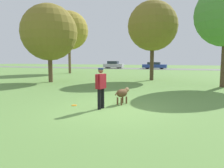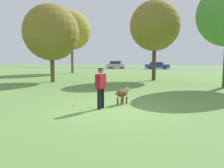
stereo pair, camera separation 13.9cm
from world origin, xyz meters
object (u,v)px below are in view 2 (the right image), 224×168
object	(u,v)px
tree_mid_center	(155,26)
tree_near_left	(51,33)
tree_far_left	(72,31)
person	(101,85)
parked_car_silver	(116,65)
parked_car_blue	(157,65)
dog	(123,93)
frisbee	(74,105)

from	to	relation	value
tree_mid_center	tree_near_left	world-z (taller)	tree_mid_center
tree_mid_center	tree_far_left	bearing A→B (deg)	152.80
person	parked_car_silver	distance (m)	35.22
person	parked_car_blue	bearing A→B (deg)	16.07
tree_far_left	tree_near_left	bearing A→B (deg)	-68.69
dog	frisbee	world-z (taller)	dog
person	parked_car_blue	world-z (taller)	person
person	dog	bearing A→B (deg)	-13.60
frisbee	tree_far_left	distance (m)	21.04
frisbee	tree_near_left	bearing A→B (deg)	129.63
tree_mid_center	tree_near_left	xyz separation A→B (m)	(-7.59, -4.21, -0.73)
person	parked_car_blue	size ratio (longest dim) A/B	0.35
tree_mid_center	parked_car_silver	distance (m)	24.59
person	tree_far_left	world-z (taller)	tree_far_left
frisbee	parked_car_silver	world-z (taller)	parked_car_silver
tree_mid_center	parked_car_blue	xyz separation A→B (m)	(-2.71, 22.20, -4.08)
frisbee	parked_car_blue	xyz separation A→B (m)	(-1.30, 33.87, 0.62)
tree_mid_center	tree_far_left	xyz separation A→B (m)	(-11.55, 5.94, 0.79)
frisbee	parked_car_silver	size ratio (longest dim) A/B	0.06
parked_car_silver	tree_far_left	bearing A→B (deg)	-94.88
person	tree_near_left	size ratio (longest dim) A/B	0.25
frisbee	parked_car_blue	distance (m)	33.90
frisbee	parked_car_silver	xyz separation A→B (m)	(-9.30, 33.43, 0.69)
tree_near_left	parked_car_silver	distance (m)	26.36
dog	tree_far_left	bearing A→B (deg)	52.07
dog	person	bearing A→B (deg)	171.09
parked_car_silver	dog	bearing A→B (deg)	-73.03
dog	parked_car_silver	size ratio (longest dim) A/B	0.26
frisbee	tree_near_left	xyz separation A→B (m)	(-6.18, 7.46, 3.97)
parked_car_blue	tree_mid_center	bearing A→B (deg)	-83.04
person	tree_near_left	bearing A→B (deg)	55.98
tree_far_left	parked_car_silver	size ratio (longest dim) A/B	2.05
person	dog	world-z (taller)	person
dog	parked_car_blue	size ratio (longest dim) A/B	0.22
person	dog	distance (m)	1.33
person	dog	size ratio (longest dim) A/B	1.57
person	tree_near_left	world-z (taller)	tree_near_left
person	tree_near_left	xyz separation A→B (m)	(-7.42, 7.64, 3.06)
tree_mid_center	person	bearing A→B (deg)	-90.85
dog	parked_car_silver	bearing A→B (deg)	35.33
tree_far_left	parked_car_blue	xyz separation A→B (m)	(8.84, 16.26, -4.87)
tree_mid_center	tree_near_left	bearing A→B (deg)	-151.00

